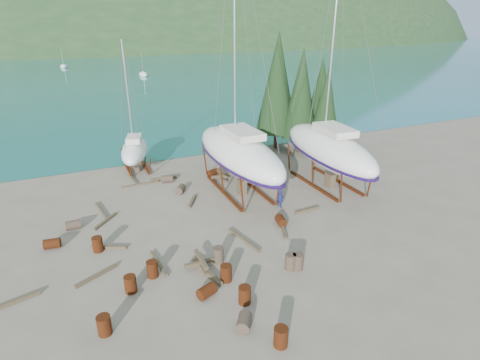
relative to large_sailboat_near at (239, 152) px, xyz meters
name	(u,v)px	position (x,y,z in m)	size (l,w,h in m)	color
ground	(230,233)	(-3.09, -5.65, -3.13)	(600.00, 600.00, 0.00)	#6B6255
bay_water	(72,42)	(-3.09, 309.35, -3.13)	(700.00, 700.00, 0.00)	#175A75
far_hill	(71,42)	(-3.09, 314.35, -3.13)	(800.00, 360.00, 110.00)	#1D391C
far_house_center	(32,46)	(-23.09, 184.35, -0.21)	(6.60, 5.60, 5.60)	beige
far_house_right	(141,44)	(26.91, 184.35, -0.21)	(6.60, 5.60, 5.60)	beige
cypress_near_right	(301,94)	(9.41, 6.35, 2.66)	(3.60, 3.60, 10.00)	black
cypress_mid_right	(326,106)	(10.91, 4.35, 1.79)	(3.06, 3.06, 8.50)	black
cypress_back_left	(278,83)	(7.91, 8.35, 3.53)	(4.14, 4.14, 11.50)	black
cypress_far_right	(321,96)	(12.41, 7.35, 2.08)	(3.24, 3.24, 9.00)	black
moored_boat_mid	(143,74)	(6.91, 74.35, -2.75)	(2.00, 5.00, 6.05)	white
moored_boat_far	(64,66)	(-11.09, 104.35, -2.75)	(2.00, 5.00, 6.05)	white
large_sailboat_near	(239,152)	(0.00, 0.00, 0.00)	(3.83, 12.42, 19.47)	white
large_sailboat_far	(328,148)	(6.91, -1.68, -0.09)	(4.61, 12.07, 18.63)	white
small_sailboat_shore	(135,150)	(-6.38, 8.08, -1.34)	(3.82, 7.11, 10.86)	white
worker	(280,196)	(1.49, -3.76, -2.30)	(0.61, 0.40, 1.67)	#11194E
drum_0	(104,325)	(-11.00, -11.01, -2.69)	(0.58, 0.58, 0.88)	#51280D
drum_1	(244,322)	(-5.59, -13.07, -2.84)	(0.58, 0.58, 0.88)	#2D2823
drum_2	(52,244)	(-13.07, -2.97, -2.84)	(0.58, 0.58, 0.88)	#51280D
drum_3	(281,337)	(-4.67, -14.56, -2.69)	(0.58, 0.58, 0.88)	#51280D
drum_4	(213,173)	(-0.73, 3.72, -2.84)	(0.58, 0.58, 0.88)	#51280D
drum_5	(298,261)	(-1.27, -10.46, -2.69)	(0.58, 0.58, 0.88)	#2D2823
drum_6	(281,220)	(0.28, -5.99, -2.84)	(0.58, 0.58, 0.88)	#51280D
drum_7	(226,273)	(-5.08, -9.83, -2.69)	(0.58, 0.58, 0.88)	#51280D
drum_8	(98,244)	(-10.69, -4.39, -2.69)	(0.58, 0.58, 0.88)	#51280D
drum_9	(168,179)	(-4.59, 3.97, -2.84)	(0.58, 0.58, 0.88)	#2D2823
drum_10	(245,295)	(-4.93, -11.70, -2.69)	(0.58, 0.58, 0.88)	#51280D
drum_11	(180,189)	(-4.21, 1.49, -2.84)	(0.58, 0.58, 0.88)	#2D2823
drum_12	(207,291)	(-6.37, -10.57, -2.84)	(0.58, 0.58, 0.88)	#51280D
drum_13	(130,284)	(-9.58, -8.75, -2.69)	(0.58, 0.58, 0.88)	#51280D
drum_14	(152,269)	(-8.37, -7.99, -2.69)	(0.58, 0.58, 0.88)	#51280D
drum_15	(73,225)	(-11.89, -1.12, -2.84)	(0.58, 0.58, 0.88)	#2D2823
drum_16	(218,255)	(-4.85, -8.18, -2.69)	(0.58, 0.58, 0.88)	#2D2823
drum_17	(290,262)	(-1.64, -10.32, -2.69)	(0.58, 0.58, 0.88)	#2D2823
timber_0	(140,184)	(-6.77, 4.20, -3.06)	(0.14, 2.95, 0.14)	brown
timber_1	(307,210)	(2.85, -5.15, -3.04)	(0.19, 1.96, 0.19)	brown
timber_3	(159,263)	(-7.87, -7.08, -3.06)	(0.15, 2.52, 0.15)	brown
timber_4	(109,247)	(-10.13, -4.38, -3.05)	(0.17, 2.05, 0.17)	brown
timber_5	(244,240)	(-2.72, -6.83, -3.05)	(0.16, 3.01, 0.16)	brown
timber_6	(164,179)	(-4.78, 4.58, -3.04)	(0.19, 2.15, 0.19)	brown
timber_7	(284,233)	(-0.10, -7.11, -3.05)	(0.17, 1.45, 0.17)	brown
timber_8	(192,201)	(-3.93, -0.53, -3.04)	(0.19, 1.99, 0.19)	brown
timber_9	(133,179)	(-7.12, 5.59, -3.06)	(0.15, 2.16, 0.15)	brown
timber_12	(96,276)	(-11.02, -6.86, -3.05)	(0.17, 2.33, 0.17)	brown
timber_14	(4,306)	(-15.05, -7.49, -3.04)	(0.18, 3.03, 0.18)	brown
timber_15	(101,210)	(-10.08, 0.72, -3.06)	(0.15, 2.72, 0.15)	brown
timber_16	(207,272)	(-5.77, -8.93, -3.02)	(0.23, 2.60, 0.23)	brown
timber_17	(106,221)	(-9.97, -1.04, -3.05)	(0.16, 2.29, 0.16)	brown
timber_pile_fore	(201,262)	(-5.86, -8.27, -2.83)	(1.80, 1.80, 0.60)	brown
timber_pile_aft	(222,176)	(-0.34, 2.73, -2.83)	(1.80, 1.80, 0.60)	brown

